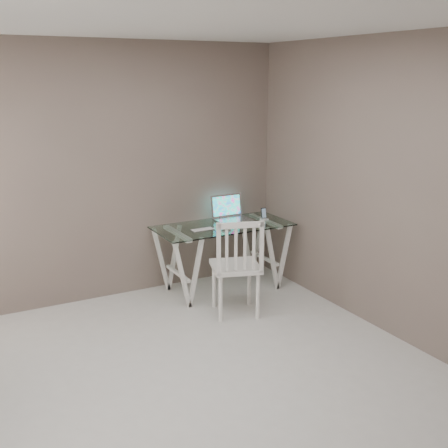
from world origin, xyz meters
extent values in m
plane|color=beige|center=(0.00, 0.00, 0.00)|extent=(4.50, 4.50, 0.00)
cube|color=white|center=(0.00, 0.00, 2.70)|extent=(4.00, 4.50, 0.02)
cube|color=#706058|center=(0.00, 2.25, 1.35)|extent=(4.00, 0.02, 2.70)
cube|color=#706058|center=(2.00, 0.00, 1.35)|extent=(0.02, 4.50, 2.70)
cube|color=silver|center=(1.17, 1.82, 0.74)|extent=(1.50, 0.70, 0.01)
cube|color=white|center=(0.62, 1.82, 0.36)|extent=(0.24, 0.62, 0.72)
cube|color=white|center=(1.72, 1.82, 0.36)|extent=(0.24, 0.62, 0.72)
cube|color=white|center=(0.97, 1.19, 0.49)|extent=(0.58, 0.58, 0.04)
cylinder|color=white|center=(0.73, 1.07, 0.24)|extent=(0.04, 0.04, 0.47)
cylinder|color=white|center=(1.09, 0.95, 0.24)|extent=(0.04, 0.04, 0.47)
cylinder|color=white|center=(0.85, 1.42, 0.24)|extent=(0.04, 0.04, 0.47)
cylinder|color=white|center=(1.20, 1.31, 0.24)|extent=(0.04, 0.04, 0.47)
cube|color=white|center=(0.90, 0.98, 0.75)|extent=(0.45, 0.17, 0.52)
cube|color=#B7B8BC|center=(1.36, 1.95, 0.75)|extent=(0.39, 0.27, 0.02)
cube|color=#19D899|center=(1.36, 2.10, 0.89)|extent=(0.39, 0.05, 0.26)
cube|color=silver|center=(0.88, 1.76, 0.75)|extent=(0.26, 0.11, 0.01)
ellipsoid|color=white|center=(1.13, 1.67, 0.76)|extent=(0.12, 0.07, 0.04)
cube|color=white|center=(1.70, 1.81, 0.75)|extent=(0.07, 0.07, 0.02)
cube|color=black|center=(1.70, 1.82, 0.82)|extent=(0.06, 0.03, 0.12)
camera|label=1|loc=(-1.66, -3.42, 2.34)|focal=45.00mm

